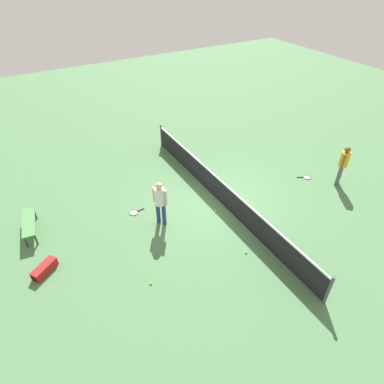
# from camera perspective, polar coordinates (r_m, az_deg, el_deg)

# --- Properties ---
(ground_plane) EXTENTS (40.00, 40.00, 0.00)m
(ground_plane) POSITION_cam_1_polar(r_m,az_deg,el_deg) (12.22, 4.95, -1.69)
(ground_plane) COLOR #4C7A4C
(court_net) EXTENTS (10.09, 0.09, 1.07)m
(court_net) POSITION_cam_1_polar(r_m,az_deg,el_deg) (11.91, 5.07, 0.18)
(court_net) COLOR #4C4C51
(court_net) RESTS_ON ground_plane
(player_near_side) EXTENTS (0.48, 0.48, 1.70)m
(player_near_side) POSITION_cam_1_polar(r_m,az_deg,el_deg) (10.68, -5.66, -1.44)
(player_near_side) COLOR navy
(player_near_side) RESTS_ON ground_plane
(player_far_side) EXTENTS (0.45, 0.51, 1.70)m
(player_far_side) POSITION_cam_1_polar(r_m,az_deg,el_deg) (13.81, 25.13, 4.71)
(player_far_side) COLOR #595960
(player_far_side) RESTS_ON ground_plane
(tennis_racket_near_player) EXTENTS (0.34, 0.59, 0.03)m
(tennis_racket_near_player) POSITION_cam_1_polar(r_m,az_deg,el_deg) (11.85, -10.10, -3.59)
(tennis_racket_near_player) COLOR black
(tennis_racket_near_player) RESTS_ON ground_plane
(tennis_racket_far_player) EXTENTS (0.44, 0.59, 0.03)m
(tennis_racket_far_player) POSITION_cam_1_polar(r_m,az_deg,el_deg) (14.24, 19.51, 2.44)
(tennis_racket_far_player) COLOR black
(tennis_racket_far_player) RESTS_ON ground_plane
(tennis_ball_near_player) EXTENTS (0.07, 0.07, 0.07)m
(tennis_ball_near_player) POSITION_cam_1_polar(r_m,az_deg,el_deg) (9.61, -7.29, -15.69)
(tennis_ball_near_player) COLOR #C6E033
(tennis_ball_near_player) RESTS_ON ground_plane
(tennis_ball_by_net) EXTENTS (0.07, 0.07, 0.07)m
(tennis_ball_by_net) POSITION_cam_1_polar(r_m,az_deg,el_deg) (11.71, 4.17, -3.44)
(tennis_ball_by_net) COLOR #C6E033
(tennis_ball_by_net) RESTS_ON ground_plane
(tennis_ball_midcourt) EXTENTS (0.07, 0.07, 0.07)m
(tennis_ball_midcourt) POSITION_cam_1_polar(r_m,az_deg,el_deg) (10.42, 9.52, -10.46)
(tennis_ball_midcourt) COLOR #C6E033
(tennis_ball_midcourt) RESTS_ON ground_plane
(courtside_bench) EXTENTS (1.54, 0.60, 0.48)m
(courtside_bench) POSITION_cam_1_polar(r_m,az_deg,el_deg) (11.95, -26.83, -4.88)
(courtside_bench) COLOR #4C8C4C
(courtside_bench) RESTS_ON ground_plane
(equipment_bag) EXTENTS (0.69, 0.81, 0.28)m
(equipment_bag) POSITION_cam_1_polar(r_m,az_deg,el_deg) (10.63, -24.70, -12.32)
(equipment_bag) COLOR #B21E1E
(equipment_bag) RESTS_ON ground_plane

